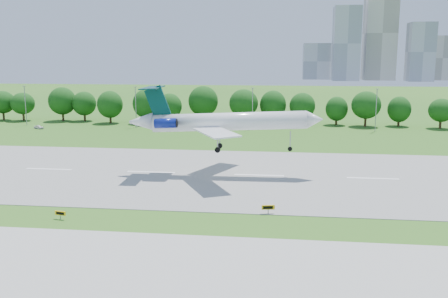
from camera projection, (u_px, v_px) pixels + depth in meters
ground at (103, 215)px, 68.01m from camera, size 600.00×600.00×0.00m
runway at (151, 172)px, 92.39m from camera, size 400.00×45.00×0.08m
taxiway at (39, 270)px, 50.44m from camera, size 400.00×23.00×0.08m
tree_line at (207, 104)px, 156.60m from camera, size 288.40×8.40×10.40m
light_poles at (193, 107)px, 147.12m from camera, size 175.90×0.25×12.19m
skyline at (374, 45)px, 431.45m from camera, size 127.00×52.00×80.00m
airliner at (219, 121)px, 88.99m from camera, size 34.92×25.47×11.74m
taxi_sign_centre at (60, 213)px, 65.90m from camera, size 1.60×0.49×1.12m
taxi_sign_right at (268, 207)px, 68.05m from camera, size 1.80×0.55×1.27m
service_vehicle_a at (141, 125)px, 152.14m from camera, size 3.73×1.88×1.17m
service_vehicle_b at (39, 127)px, 147.20m from camera, size 3.51×2.42×1.11m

